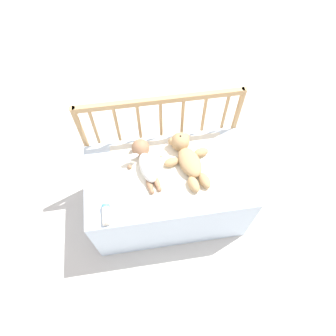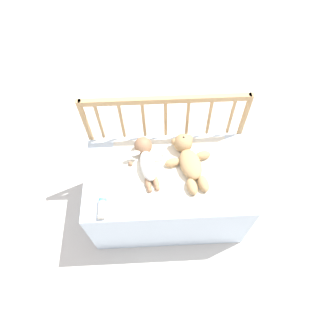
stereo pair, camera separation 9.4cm
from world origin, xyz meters
name	(u,v)px [view 2 (the right image)]	position (x,y,z in m)	size (l,w,h in m)	color
ground_plane	(168,208)	(0.00, 0.00, 0.00)	(12.00, 12.00, 0.00)	silver
crib_mattress	(168,193)	(0.00, 0.00, 0.27)	(1.05, 0.59, 0.54)	silver
crib_rail	(166,127)	(0.00, 0.32, 0.61)	(1.05, 0.04, 0.89)	tan
blanket	(171,170)	(0.02, 0.03, 0.54)	(0.75, 0.49, 0.01)	silver
teddy_bear	(189,159)	(0.13, 0.08, 0.59)	(0.31, 0.43, 0.12)	tan
baby	(146,159)	(-0.13, 0.09, 0.59)	(0.25, 0.37, 0.12)	white
baby_bottle	(102,207)	(-0.39, -0.21, 0.56)	(0.05, 0.14, 0.05)	#F4E5CC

